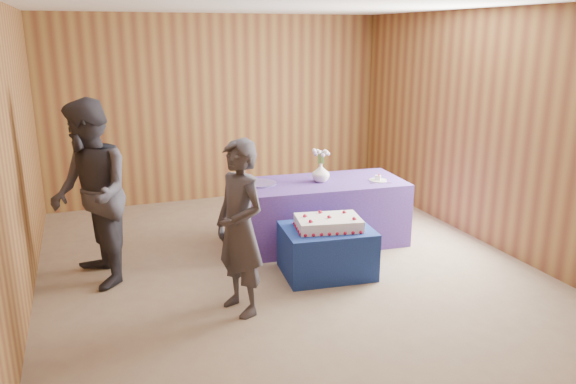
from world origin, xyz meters
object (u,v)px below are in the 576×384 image
guest_left (240,228)px  serving_table (318,212)px  vase (321,173)px  cake_table (327,251)px  guest_right (91,194)px  sheet_cake (328,223)px

guest_left → serving_table: bearing=115.5°
vase → guest_left: size_ratio=0.14×
cake_table → guest_right: guest_right is taller
sheet_cake → guest_left: bearing=-145.6°
sheet_cake → guest_left: guest_left is taller
serving_table → vase: vase is taller
cake_table → sheet_cake: size_ratio=1.21×
cake_table → serving_table: bearing=78.4°
serving_table → guest_left: size_ratio=1.27×
serving_table → guest_left: (-1.33, -1.35, 0.41)m
sheet_cake → vase: (0.29, 0.88, 0.30)m
cake_table → serving_table: serving_table is taller
guest_right → serving_table: bearing=84.4°
serving_table → sheet_cake: size_ratio=2.69×
cake_table → sheet_cake: 0.31m
vase → guest_left: 1.91m
guest_right → cake_table: bearing=63.4°
cake_table → vase: 1.10m
vase → guest_right: size_ratio=0.12×
vase → guest_right: (-2.54, -0.28, 0.07)m
serving_table → vase: 0.48m
sheet_cake → guest_left: (-1.06, -0.47, 0.23)m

